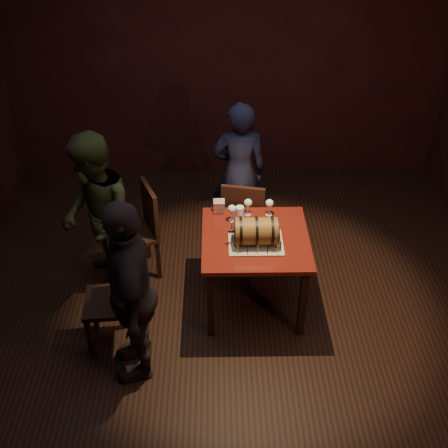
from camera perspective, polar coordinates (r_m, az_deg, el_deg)
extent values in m
plane|color=black|center=(5.11, 0.88, -8.98)|extent=(5.00, 5.00, 0.00)
cube|color=black|center=(6.50, 0.35, 16.12)|extent=(5.00, 0.04, 2.80)
cube|color=#470F0B|center=(4.73, 3.22, -1.56)|extent=(0.90, 0.90, 0.04)
cube|color=black|center=(4.68, -1.35, -8.10)|extent=(0.06, 0.06, 0.71)
cube|color=black|center=(4.73, 7.99, -7.92)|extent=(0.06, 0.06, 0.71)
cube|color=black|center=(5.25, -1.32, -2.32)|extent=(0.06, 0.06, 0.71)
cube|color=black|center=(5.30, 6.94, -2.22)|extent=(0.06, 0.06, 0.71)
cube|color=gray|center=(4.65, 3.24, -1.92)|extent=(0.45, 0.35, 0.01)
cylinder|color=brown|center=(4.58, 3.29, -0.73)|extent=(0.34, 0.23, 0.23)
cylinder|color=black|center=(4.57, 1.71, -0.75)|extent=(0.02, 0.24, 0.24)
cylinder|color=black|center=(4.58, 3.29, -0.73)|extent=(0.02, 0.24, 0.24)
cylinder|color=black|center=(4.59, 4.87, -0.72)|extent=(0.02, 0.24, 0.24)
cylinder|color=black|center=(4.57, 1.10, -0.75)|extent=(0.01, 0.22, 0.22)
cylinder|color=black|center=(4.59, 5.48, -0.71)|extent=(0.01, 0.22, 0.22)
cylinder|color=black|center=(4.57, 0.83, -0.76)|extent=(0.04, 0.02, 0.02)
sphere|color=black|center=(4.57, 0.58, -0.76)|extent=(0.03, 0.03, 0.03)
cylinder|color=#D4C57F|center=(4.50, 1.40, -2.61)|extent=(0.01, 0.01, 0.08)
cylinder|color=black|center=(4.47, 1.41, -2.16)|extent=(0.00, 0.00, 0.01)
cylinder|color=black|center=(4.50, 2.42, -2.60)|extent=(0.01, 0.01, 0.08)
cylinder|color=black|center=(4.48, 2.44, -2.15)|extent=(0.00, 0.00, 0.01)
cylinder|color=#D4C57F|center=(4.51, 3.44, -2.59)|extent=(0.01, 0.01, 0.08)
cylinder|color=black|center=(4.48, 3.46, -2.14)|extent=(0.00, 0.00, 0.01)
cylinder|color=black|center=(4.51, 4.45, -2.58)|extent=(0.01, 0.01, 0.08)
cylinder|color=black|center=(4.49, 4.48, -2.13)|extent=(0.00, 0.00, 0.01)
cylinder|color=#D4C57F|center=(4.52, 5.46, -2.56)|extent=(0.01, 0.01, 0.08)
cylinder|color=black|center=(4.49, 5.50, -2.12)|extent=(0.00, 0.00, 0.01)
cylinder|color=black|center=(4.56, 5.78, -2.17)|extent=(0.01, 0.01, 0.08)
cylinder|color=black|center=(4.54, 5.81, -1.72)|extent=(0.00, 0.00, 0.01)
cylinder|color=#D4C57F|center=(4.63, 5.68, -1.56)|extent=(0.01, 0.01, 0.08)
cylinder|color=black|center=(4.60, 5.72, -1.11)|extent=(0.00, 0.00, 0.01)
cylinder|color=black|center=(4.69, 5.59, -0.96)|extent=(0.01, 0.01, 0.08)
cylinder|color=black|center=(4.66, 5.62, -0.52)|extent=(0.00, 0.00, 0.01)
cylinder|color=#D4C57F|center=(4.75, 5.50, -0.38)|extent=(0.01, 0.01, 0.08)
cylinder|color=black|center=(4.73, 5.53, 0.06)|extent=(0.00, 0.00, 0.01)
cylinder|color=black|center=(4.75, 4.54, -0.39)|extent=(0.01, 0.01, 0.08)
cylinder|color=black|center=(4.72, 4.56, 0.05)|extent=(0.00, 0.00, 0.01)
cylinder|color=#D4C57F|center=(4.74, 3.58, -0.40)|extent=(0.01, 0.01, 0.08)
cylinder|color=black|center=(4.71, 3.60, 0.04)|extent=(0.00, 0.00, 0.01)
cylinder|color=black|center=(4.73, 2.61, -0.41)|extent=(0.01, 0.01, 0.08)
cylinder|color=black|center=(4.71, 2.63, 0.03)|extent=(0.00, 0.00, 0.01)
cylinder|color=#D4C57F|center=(4.73, 1.64, -0.42)|extent=(0.01, 0.01, 0.08)
cylinder|color=black|center=(4.70, 1.65, 0.02)|extent=(0.00, 0.00, 0.01)
cylinder|color=black|center=(4.72, 0.80, -0.50)|extent=(0.01, 0.01, 0.08)
cylinder|color=black|center=(4.69, 0.80, -0.06)|extent=(0.00, 0.00, 0.01)
cylinder|color=#D4C57F|center=(4.66, 0.83, -1.08)|extent=(0.01, 0.01, 0.08)
cylinder|color=black|center=(4.63, 0.83, -0.64)|extent=(0.00, 0.00, 0.01)
cylinder|color=black|center=(4.59, 0.85, -1.69)|extent=(0.01, 0.01, 0.08)
cylinder|color=black|center=(4.56, 0.86, -1.24)|extent=(0.00, 0.00, 0.01)
cylinder|color=#D4C57F|center=(4.53, 0.88, -2.30)|extent=(0.01, 0.01, 0.08)
cylinder|color=black|center=(4.50, 0.89, -1.86)|extent=(0.00, 0.00, 0.01)
cylinder|color=silver|center=(4.90, 0.80, 0.38)|extent=(0.06, 0.06, 0.01)
cylinder|color=silver|center=(4.88, 0.81, 0.82)|extent=(0.01, 0.01, 0.09)
sphere|color=silver|center=(4.83, 0.81, 1.55)|extent=(0.07, 0.07, 0.07)
sphere|color=#591114|center=(4.84, 0.81, 1.48)|extent=(0.05, 0.05, 0.05)
cylinder|color=silver|center=(4.98, 2.42, 1.01)|extent=(0.06, 0.06, 0.01)
cylinder|color=silver|center=(4.96, 2.44, 1.45)|extent=(0.01, 0.01, 0.09)
sphere|color=silver|center=(4.92, 2.46, 2.17)|extent=(0.07, 0.07, 0.07)
cylinder|color=silver|center=(4.99, 4.58, 0.96)|extent=(0.06, 0.06, 0.01)
cylinder|color=silver|center=(4.96, 4.61, 1.41)|extent=(0.01, 0.01, 0.09)
sphere|color=silver|center=(4.92, 4.65, 2.13)|extent=(0.07, 0.07, 0.07)
sphere|color=#BF594C|center=(4.93, 4.65, 2.06)|extent=(0.05, 0.05, 0.05)
cylinder|color=silver|center=(4.86, 1.61, 1.00)|extent=(0.07, 0.07, 0.15)
cylinder|color=#9E5414|center=(4.87, 1.60, 0.84)|extent=(0.06, 0.06, 0.11)
cylinder|color=white|center=(4.83, 1.61, 1.48)|extent=(0.06, 0.06, 0.02)
cube|color=black|center=(5.44, 2.14, 0.48)|extent=(0.47, 0.47, 0.04)
cube|color=black|center=(5.70, 4.03, -0.64)|extent=(0.04, 0.04, 0.43)
cube|color=black|center=(5.73, 0.66, -0.29)|extent=(0.04, 0.04, 0.43)
cube|color=black|center=(5.43, 3.60, -2.75)|extent=(0.04, 0.04, 0.43)
cube|color=black|center=(5.47, 0.07, -2.37)|extent=(0.04, 0.04, 0.43)
cube|color=black|center=(5.15, 1.91, 1.59)|extent=(0.40, 0.12, 0.46)
cube|color=black|center=(5.31, -9.16, -1.07)|extent=(0.52, 0.52, 0.04)
cube|color=black|center=(5.56, -11.09, -2.45)|extent=(0.04, 0.04, 0.43)
cube|color=black|center=(5.30, -10.18, -4.56)|extent=(0.04, 0.04, 0.43)
cube|color=black|center=(5.61, -7.75, -1.61)|extent=(0.04, 0.04, 0.43)
cube|color=black|center=(5.35, -6.68, -3.66)|extent=(0.04, 0.04, 0.43)
cube|color=black|center=(5.20, -7.52, 1.60)|extent=(0.19, 0.38, 0.46)
cube|color=black|center=(4.65, -11.57, -7.76)|extent=(0.43, 0.43, 0.04)
cube|color=black|center=(4.95, -13.08, -8.45)|extent=(0.04, 0.04, 0.43)
cube|color=black|center=(4.72, -13.45, -11.33)|extent=(0.04, 0.04, 0.43)
cube|color=black|center=(4.91, -9.12, -8.29)|extent=(0.04, 0.04, 0.43)
cube|color=black|center=(4.67, -9.26, -11.19)|extent=(0.04, 0.04, 0.43)
cube|color=black|center=(4.46, -9.64, -5.34)|extent=(0.07, 0.40, 0.46)
imported|color=#181931|center=(5.60, 1.53, 5.24)|extent=(0.56, 0.38, 1.49)
imported|color=#313A1D|center=(4.96, -12.77, 0.42)|extent=(0.81, 0.92, 1.59)
imported|color=black|center=(4.19, -9.42, -6.82)|extent=(0.52, 0.98, 1.59)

